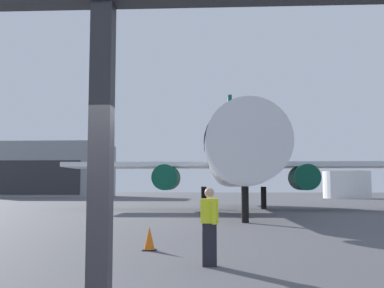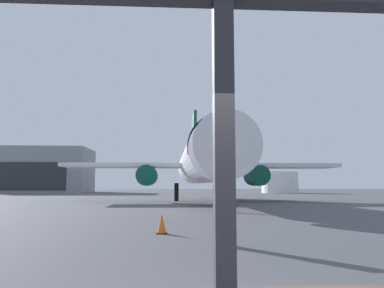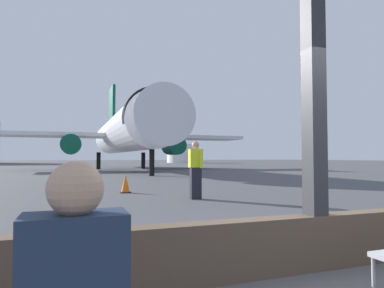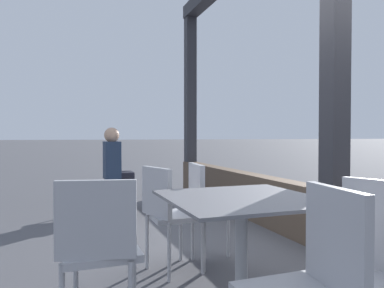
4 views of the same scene
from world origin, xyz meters
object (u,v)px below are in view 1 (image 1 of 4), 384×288
object	(u,v)px
fuel_storage_tank	(347,185)
traffic_cone	(149,239)
ground_crew_worker	(210,225)
distant_hangar	(52,170)
airplane	(235,160)

from	to	relation	value
fuel_storage_tank	traffic_cone	bearing A→B (deg)	-110.01
ground_crew_worker	distant_hangar	world-z (taller)	distant_hangar
airplane	fuel_storage_tank	bearing A→B (deg)	64.54
fuel_storage_tank	distant_hangar	bearing A→B (deg)	168.36
traffic_cone	ground_crew_worker	bearing A→B (deg)	-56.07
ground_crew_worker	fuel_storage_tank	bearing A→B (deg)	72.10
airplane	fuel_storage_tank	size ratio (longest dim) A/B	4.07
distant_hangar	fuel_storage_tank	distance (m)	52.05
airplane	distant_hangar	xyz separation A→B (m)	(-31.77, 50.68, 1.09)
fuel_storage_tank	airplane	bearing A→B (deg)	-115.46
traffic_cone	fuel_storage_tank	world-z (taller)	fuel_storage_tank
airplane	distant_hangar	size ratio (longest dim) A/B	1.41
distant_hangar	airplane	bearing A→B (deg)	-57.92
ground_crew_worker	airplane	bearing A→B (deg)	86.19
airplane	distant_hangar	distance (m)	59.82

